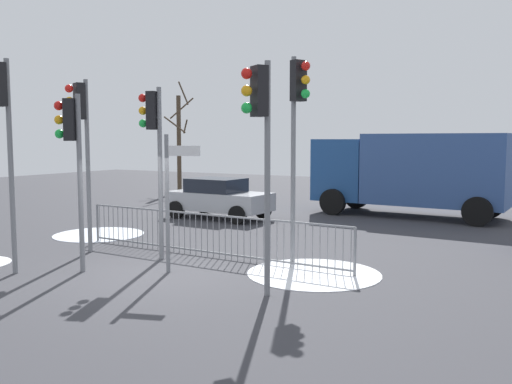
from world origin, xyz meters
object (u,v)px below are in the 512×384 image
object	(u,v)px
traffic_light_mid_left	(154,134)
bare_tree_left	(179,140)
traffic_light_rear_left	(72,142)
traffic_light_rear_right	(2,117)
direction_sign_post	(170,196)
car_silver_far	(219,197)
delivery_truck	(411,170)
traffic_light_foreground_right	(260,125)
traffic_light_foreground_left	(81,126)
traffic_light_mid_right	(297,114)

from	to	relation	value
traffic_light_mid_left	bare_tree_left	xyz separation A→B (m)	(-10.16, 14.15, -0.18)
traffic_light_rear_left	traffic_light_rear_right	distance (m)	1.49
bare_tree_left	direction_sign_post	bearing A→B (deg)	-52.99
car_silver_far	delivery_truck	distance (m)	7.26
traffic_light_rear_right	car_silver_far	distance (m)	9.65
traffic_light_mid_left	delivery_truck	xyz separation A→B (m)	(3.52, 10.49, -1.29)
traffic_light_rear_left	traffic_light_rear_right	world-z (taller)	traffic_light_rear_right
traffic_light_mid_left	traffic_light_rear_right	xyz separation A→B (m)	(-1.73, -2.79, 0.33)
traffic_light_foreground_right	delivery_truck	distance (m)	12.11
traffic_light_rear_left	traffic_light_mid_left	bearing A→B (deg)	-47.84
delivery_truck	bare_tree_left	xyz separation A→B (m)	(-13.68, 3.66, 1.11)
traffic_light_rear_left	traffic_light_foreground_left	world-z (taller)	traffic_light_foreground_left
traffic_light_foreground_right	direction_sign_post	world-z (taller)	traffic_light_foreground_right
traffic_light_foreground_left	delivery_truck	distance (m)	12.27
traffic_light_mid_right	car_silver_far	world-z (taller)	traffic_light_mid_right
delivery_truck	car_silver_far	bearing A→B (deg)	36.50
traffic_light_mid_right	traffic_light_foreground_right	bearing A→B (deg)	35.87
traffic_light_rear_right	traffic_light_foreground_right	bearing A→B (deg)	-150.02
traffic_light_rear_right	traffic_light_rear_left	bearing A→B (deg)	-121.75
traffic_light_mid_right	bare_tree_left	world-z (taller)	bare_tree_left
traffic_light_mid_right	traffic_light_foreground_left	bearing A→B (deg)	-50.28
traffic_light_rear_left	car_silver_far	xyz separation A→B (m)	(-1.78, 8.36, -2.07)
direction_sign_post	car_silver_far	distance (m)	8.31
traffic_light_foreground_right	delivery_truck	size ratio (longest dim) A/B	0.60
traffic_light_rear_left	bare_tree_left	distance (m)	18.61
traffic_light_rear_right	car_silver_far	world-z (taller)	traffic_light_rear_right
traffic_light_mid_right	direction_sign_post	bearing A→B (deg)	-21.76
traffic_light_foreground_right	car_silver_far	xyz separation A→B (m)	(-6.24, 8.02, -2.39)
direction_sign_post	traffic_light_mid_left	bearing A→B (deg)	123.81
traffic_light_foreground_left	car_silver_far	xyz separation A→B (m)	(-0.41, 6.83, -2.45)
traffic_light_foreground_right	car_silver_far	distance (m)	10.44
bare_tree_left	traffic_light_mid_right	bearing A→B (deg)	-44.28
traffic_light_foreground_right	bare_tree_left	bearing A→B (deg)	-13.95
traffic_light_mid_left	direction_sign_post	size ratio (longest dim) A/B	1.37
traffic_light_mid_left	traffic_light_mid_right	bearing A→B (deg)	-90.53
traffic_light_rear_right	bare_tree_left	xyz separation A→B (m)	(-8.42, 16.94, -0.51)
delivery_truck	traffic_light_rear_right	bearing A→B (deg)	71.10
traffic_light_rear_left	delivery_truck	xyz separation A→B (m)	(4.20, 12.36, -1.09)
traffic_light_foreground_right	traffic_light_rear_right	xyz separation A→B (m)	(-5.51, -1.25, 0.20)
traffic_light_foreground_left	traffic_light_rear_right	distance (m)	2.47
traffic_light_mid_right	delivery_truck	distance (m)	9.61
direction_sign_post	delivery_truck	xyz separation A→B (m)	(2.32, 11.41, 0.05)
traffic_light_rear_right	traffic_light_mid_right	bearing A→B (deg)	-125.52
traffic_light_mid_right	delivery_truck	size ratio (longest dim) A/B	0.66
traffic_light_rear_left	bare_tree_left	bearing A→B (deg)	2.76
traffic_light_mid_left	traffic_light_foreground_left	distance (m)	2.09
traffic_light_rear_left	delivery_truck	size ratio (longest dim) A/B	0.54
traffic_light_foreground_right	direction_sign_post	xyz separation A→B (m)	(-2.58, 0.62, -1.47)
traffic_light_mid_left	traffic_light_rear_right	distance (m)	3.30
traffic_light_mid_left	traffic_light_mid_right	size ratio (longest dim) A/B	0.87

